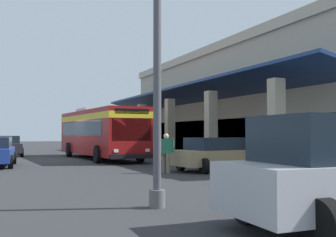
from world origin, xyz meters
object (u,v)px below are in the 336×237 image
at_px(pedestrian, 166,151).
at_px(potted_palm, 137,143).
at_px(parked_sedan_tan, 219,154).
at_px(transit_bus, 100,130).
at_px(parked_sedan_charcoal, 7,146).
at_px(lot_light_pole, 157,24).

height_order(pedestrian, potted_palm, potted_palm).
bearing_deg(parked_sedan_tan, pedestrian, -86.04).
bearing_deg(potted_palm, parked_sedan_tan, -6.27).
distance_m(parked_sedan_tan, pedestrian, 2.65).
distance_m(transit_bus, pedestrian, 10.47).
height_order(parked_sedan_charcoal, potted_palm, potted_palm).
height_order(parked_sedan_tan, parked_sedan_charcoal, same).
xyz_separation_m(transit_bus, lot_light_pole, (17.57, -3.04, 2.29)).
bearing_deg(lot_light_pole, pedestrian, 155.42).
relative_size(parked_sedan_charcoal, pedestrian, 2.68).
bearing_deg(parked_sedan_tan, parked_sedan_charcoal, -152.80).
bearing_deg(potted_palm, lot_light_pole, -17.93).
bearing_deg(lot_light_pole, transit_bus, 170.19).
xyz_separation_m(parked_sedan_tan, pedestrian, (0.18, -2.63, 0.17)).
bearing_deg(transit_bus, potted_palm, 143.32).
relative_size(parked_sedan_tan, pedestrian, 2.78).
relative_size(pedestrian, potted_palm, 0.55).
bearing_deg(potted_palm, transit_bus, -36.68).
xyz_separation_m(parked_sedan_tan, potted_palm, (-16.52, 1.81, 0.05)).
bearing_deg(parked_sedan_charcoal, potted_palm, 92.42).
relative_size(transit_bus, pedestrian, 6.87).
height_order(transit_bus, pedestrian, transit_bus).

